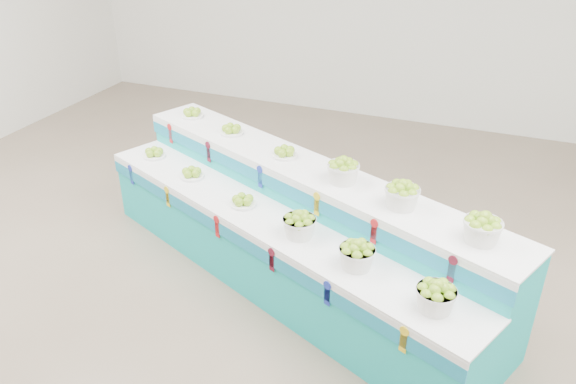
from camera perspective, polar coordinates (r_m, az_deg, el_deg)
The scene contains 14 objects.
ground at distance 4.84m, azimuth -3.00°, elevation -12.94°, with size 10.00×10.00×0.00m, color #71604E.
display_stand at distance 5.06m, azimuth 0.00°, elevation -3.58°, with size 4.11×1.06×1.02m, color #17B1B0, non-canonical shape.
plate_lower_left at distance 6.00m, azimuth -13.26°, elevation 3.87°, with size 0.23×0.23×0.10m, color white.
plate_lower_mid at distance 5.50m, azimuth -9.62°, elevation 1.93°, with size 0.23×0.23×0.10m, color white.
plate_lower_right at distance 4.97m, azimuth -4.54°, elevation -0.80°, with size 0.23×0.23×0.10m, color white.
basket_lower_left at distance 4.51m, azimuth 1.14°, elevation -3.27°, with size 0.27×0.27×0.21m, color silver, non-canonical shape.
basket_lower_mid at distance 4.19m, azimuth 6.90°, elevation -6.25°, with size 0.27×0.27×0.21m, color silver, non-canonical shape.
basket_lower_right at distance 3.91m, azimuth 14.57°, elevation -10.06°, with size 0.27×0.27×0.21m, color silver, non-canonical shape.
plate_upper_left at distance 6.14m, azimuth -9.57°, elevation 7.86°, with size 0.23×0.23×0.10m, color white.
plate_upper_mid at distance 5.66m, azimuth -5.68°, elevation 6.29°, with size 0.23×0.23×0.10m, color white.
plate_upper_right at distance 5.14m, azimuth -0.35°, elevation 4.08°, with size 0.23×0.23×0.10m, color white.
basket_upper_left at distance 4.70m, azimuth 5.53°, elevation 2.16°, with size 0.27×0.27×0.21m, color silver, non-canonical shape.
basket_upper_mid at distance 4.39m, azimuth 11.33°, elevation -0.29°, with size 0.27×0.27×0.21m, color silver, non-canonical shape.
basket_upper_right at distance 4.12m, azimuth 18.86°, elevation -3.45°, with size 0.27×0.27×0.21m, color silver, non-canonical shape.
Camera 1 is at (1.57, -3.27, 3.20)m, focal length 35.56 mm.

